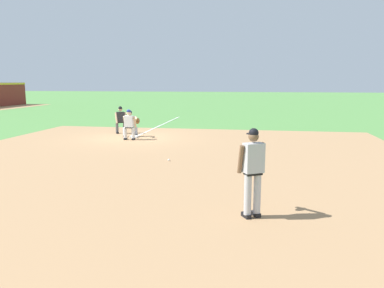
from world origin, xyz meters
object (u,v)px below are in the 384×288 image
Objects in this scene: pitcher at (253,167)px; baserunner at (129,123)px; first_baseman at (131,122)px; baseball at (169,160)px; first_base_bag at (134,137)px; umpire at (121,119)px.

pitcher reaches higher than baserunner.
first_baseman is at bearing 14.31° from baserunner.
first_base_bag is at bearing 30.27° from baseball.
first_base_bag is 0.26× the size of umpire.
first_baseman reaches higher than baseball.
pitcher reaches higher than umpire.
pitcher reaches higher than baseball.
umpire is at bearing 41.59° from first_base_bag.
pitcher is 1.39× the size of first_baseman.
baserunner is at bearing -165.69° from first_baseman.
baseball is 0.05× the size of umpire.
baserunner is (-0.99, -0.25, 0.06)m from first_baseman.
baseball is 5.96m from pitcher.
first_base_bag is at bearing -135.01° from first_baseman.
baserunner is (9.43, 5.93, -0.27)m from pitcher.
first_baseman is at bearing 31.06° from baseball.
umpire is at bearing 31.76° from pitcher.
first_base_bag reaches higher than baseball.
first_baseman is (0.24, 0.24, 0.69)m from first_base_bag.
first_baseman is 1.44m from umpire.
first_base_bag is at bearing 0.83° from baserunner.
pitcher is at bearing -149.70° from baseball.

